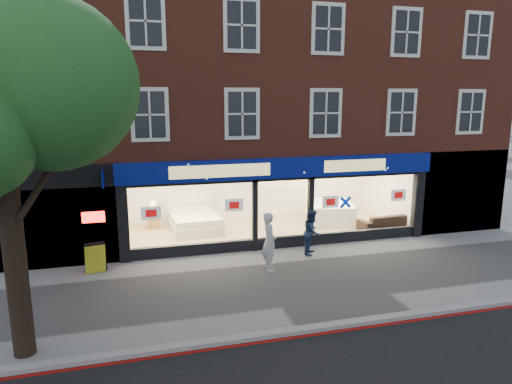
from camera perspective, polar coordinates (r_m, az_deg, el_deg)
name	(u,v)px	position (r m, az deg, el deg)	size (l,w,h in m)	color
ground	(315,279)	(14.03, 7.37, -10.70)	(120.00, 120.00, 0.00)	gray
kerb_line	(365,328)	(11.49, 13.52, -16.15)	(60.00, 0.10, 0.01)	#8C0A07
kerb_stone	(361,322)	(11.62, 13.04, -15.49)	(60.00, 0.25, 0.12)	gray
showroom_floor	(266,230)	(18.69, 1.21, -4.72)	(11.00, 4.50, 0.10)	tan
building	(254,65)	(19.60, -0.19, 15.61)	(19.00, 8.26, 10.30)	brown
display_bed	(195,221)	(18.50, -7.69, -3.64)	(2.05, 2.43, 1.33)	beige
bedside_table	(154,222)	(19.11, -12.66, -3.62)	(0.45, 0.45, 0.55)	brown
mattress_stack	(330,212)	(19.76, 9.28, -2.53)	(2.18, 2.52, 0.86)	silver
sofa	(384,222)	(19.21, 15.70, -3.60)	(2.11, 0.83, 0.62)	black
a_board	(96,258)	(15.04, -19.42, -7.82)	(0.61, 0.39, 0.94)	gold
pedestrian_grey	(269,242)	(14.27, 1.66, -6.22)	(0.68, 0.45, 1.86)	#B7BBC0
pedestrian_blue	(312,232)	(15.91, 7.03, -4.96)	(0.76, 0.60, 1.57)	#1C2E4E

